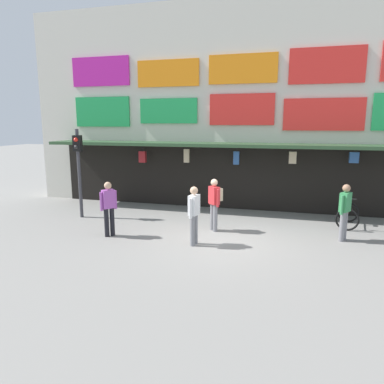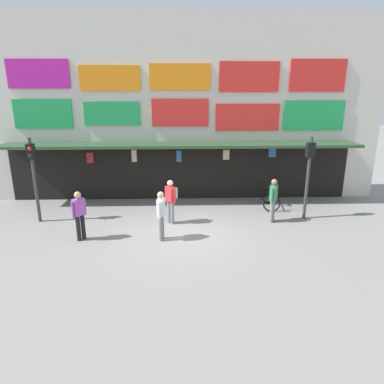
% 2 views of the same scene
% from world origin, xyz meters
% --- Properties ---
extents(ground_plane, '(80.00, 80.00, 0.00)m').
position_xyz_m(ground_plane, '(0.00, 0.00, 0.00)').
color(ground_plane, gray).
extents(shopfront, '(18.00, 2.60, 8.00)m').
position_xyz_m(shopfront, '(0.00, 4.57, 3.96)').
color(shopfront, beige).
rests_on(shopfront, ground).
extents(traffic_light_near, '(0.32, 0.35, 3.20)m').
position_xyz_m(traffic_light_near, '(-5.42, 1.21, 2.14)').
color(traffic_light_near, '#38383D').
rests_on(traffic_light_near, ground).
extents(traffic_light_far, '(0.30, 0.33, 3.20)m').
position_xyz_m(traffic_light_far, '(4.83, 1.23, 2.14)').
color(traffic_light_far, '#38383D').
rests_on(traffic_light_far, ground).
extents(bicycle_parked, '(0.90, 1.26, 1.05)m').
position_xyz_m(bicycle_parked, '(3.82, 2.50, 0.39)').
color(bicycle_parked, black).
rests_on(bicycle_parked, ground).
extents(pedestrian_in_yellow, '(0.40, 0.43, 1.68)m').
position_xyz_m(pedestrian_in_yellow, '(-3.35, -0.53, 0.95)').
color(pedestrian_in_yellow, black).
rests_on(pedestrian_in_yellow, ground).
extents(pedestrian_in_white, '(0.47, 0.47, 1.68)m').
position_xyz_m(pedestrian_in_white, '(-0.38, 0.86, 0.98)').
color(pedestrian_in_white, gray).
rests_on(pedestrian_in_white, ground).
extents(pedestrian_in_green, '(0.37, 0.47, 1.68)m').
position_xyz_m(pedestrian_in_green, '(3.46, 0.88, 0.95)').
color(pedestrian_in_green, gray).
rests_on(pedestrian_in_green, ground).
extents(pedestrian_in_red, '(0.28, 0.52, 1.68)m').
position_xyz_m(pedestrian_in_red, '(-0.67, -0.63, 0.95)').
color(pedestrian_in_red, gray).
rests_on(pedestrian_in_red, ground).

